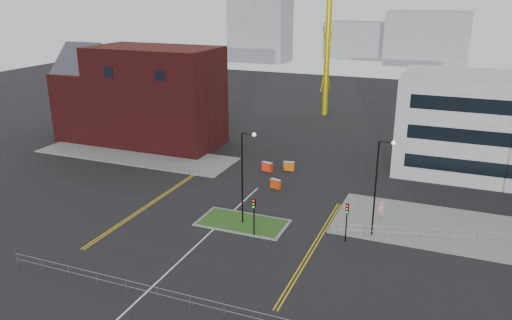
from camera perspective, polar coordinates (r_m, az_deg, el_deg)
The scene contains 26 objects.
ground at distance 43.03m, azimuth -8.34°, elevation -11.02°, with size 200.00×200.00×0.00m, color black.
pavement_left at distance 70.15m, azimuth -13.61°, elevation 0.58°, with size 28.00×8.00×0.12m, color slate.
pavement_right at distance 50.71m, azimuth 22.83°, elevation -7.52°, with size 24.00×10.00×0.12m, color slate.
island_kerb at distance 48.51m, azimuth -1.54°, elevation -7.17°, with size 8.60×4.60×0.08m, color slate.
grass_island at distance 48.50m, azimuth -1.54°, elevation -7.15°, with size 8.00×4.00×0.12m, color #264918.
brick_building at distance 74.90m, azimuth -13.25°, elevation 7.12°, with size 24.20×10.07×14.24m.
office_block at distance 66.12m, azimuth 26.95°, elevation 3.33°, with size 25.00×12.20×12.00m.
streetlamp_island at distance 46.35m, azimuth -1.35°, elevation -1.22°, with size 1.46×0.36×9.18m.
streetlamp_right_near at distance 45.20m, azimuth 13.83°, elevation -2.31°, with size 1.46×0.36×9.18m.
traffic_light_island at distance 45.05m, azimuth -0.24°, elevation -5.73°, with size 0.28×0.33×3.65m.
traffic_light_right at distance 44.75m, azimuth 10.34°, elevation -6.23°, with size 0.28×0.33×3.65m.
railing_front at distance 38.35m, azimuth -12.98°, elevation -13.97°, with size 24.05×0.05×1.10m.
railing_left at distance 62.03m, azimuth -8.94°, elevation -0.82°, with size 6.05×0.05×1.10m.
railing_right at distance 48.08m, azimuth 21.14°, elevation -7.79°, with size 19.05×5.05×1.10m.
centre_line at distance 44.54m, azimuth -7.04°, elevation -9.86°, with size 0.15×30.00×0.01m, color silver.
yellow_left_a at distance 54.99m, azimuth -11.31°, elevation -4.37°, with size 0.12×24.00×0.01m, color gold.
yellow_left_b at distance 54.83m, azimuth -11.05°, elevation -4.42°, with size 0.12×24.00×0.01m, color gold.
yellow_right_a at distance 44.64m, azimuth 6.43°, elevation -9.76°, with size 0.12×20.00×0.01m, color gold.
yellow_right_b at distance 44.58m, azimuth 6.80°, elevation -9.83°, with size 0.12×20.00×0.01m, color gold.
skyline_a at distance 163.58m, azimuth 0.51°, elevation 15.05°, with size 18.00×12.00×22.00m, color gray.
skyline_b at distance 162.86m, azimuth 18.95°, elevation 13.00°, with size 24.00×12.00×16.00m, color gray.
skyline_d at distance 174.89m, azimuth 13.08°, elevation 13.17°, with size 30.00×12.00×12.00m, color gray.
pedestrian at distance 50.35m, azimuth 14.13°, elevation -5.62°, with size 0.69×0.46×1.91m, color pink.
barrier_left at distance 61.97m, azimuth 1.30°, elevation -0.73°, with size 1.44×0.75×1.15m.
barrier_mid at distance 56.66m, azimuth 2.26°, elevation -2.68°, with size 1.33×0.77×1.06m.
barrier_right at distance 62.35m, azimuth 3.79°, elevation -0.65°, with size 1.39×0.63×1.12m.
Camera 1 is at (19.45, -32.05, 21.12)m, focal length 35.00 mm.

